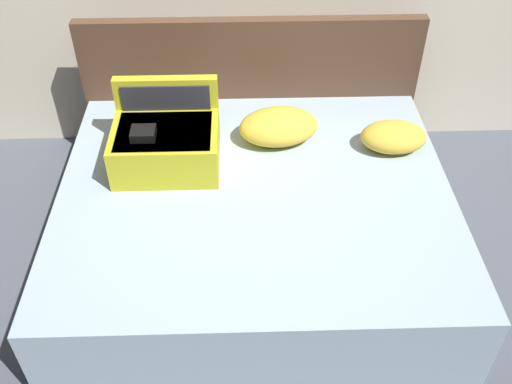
# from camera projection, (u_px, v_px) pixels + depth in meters

# --- Properties ---
(ground_plane) EXTENTS (12.00, 12.00, 0.00)m
(ground_plane) POSITION_uv_depth(u_px,v_px,m) (258.00, 310.00, 3.09)
(ground_plane) COLOR #4C515B
(bed) EXTENTS (2.08, 1.79, 0.50)m
(bed) POSITION_uv_depth(u_px,v_px,m) (255.00, 223.00, 3.23)
(bed) COLOR #99ADBC
(bed) RESTS_ON ground
(headboard) EXTENTS (2.12, 0.08, 1.02)m
(headboard) POSITION_uv_depth(u_px,v_px,m) (251.00, 94.00, 3.76)
(headboard) COLOR #4C3323
(headboard) RESTS_ON ground
(hard_case_large) EXTENTS (0.57, 0.48, 0.42)m
(hard_case_large) POSITION_uv_depth(u_px,v_px,m) (166.00, 141.00, 3.15)
(hard_case_large) COLOR gold
(hard_case_large) RESTS_ON bed
(pillow_near_headboard) EXTENTS (0.49, 0.37, 0.19)m
(pillow_near_headboard) POSITION_uv_depth(u_px,v_px,m) (279.00, 126.00, 3.33)
(pillow_near_headboard) COLOR gold
(pillow_near_headboard) RESTS_ON bed
(pillow_center_head) EXTENTS (0.38, 0.26, 0.16)m
(pillow_center_head) POSITION_uv_depth(u_px,v_px,m) (393.00, 137.00, 3.28)
(pillow_center_head) COLOR gold
(pillow_center_head) RESTS_ON bed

